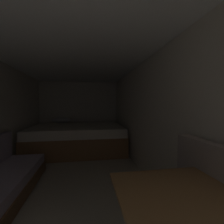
% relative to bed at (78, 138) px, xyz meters
% --- Properties ---
extents(ground_plane, '(7.48, 7.48, 0.00)m').
position_rel_bed_xyz_m(ground_plane, '(0.01, -1.79, -0.35)').
color(ground_plane, '#B2A893').
extents(wall_back, '(2.64, 0.05, 2.04)m').
position_rel_bed_xyz_m(wall_back, '(0.01, 0.98, 0.67)').
color(wall_back, beige).
rests_on(wall_back, ground).
extents(wall_right, '(0.05, 5.48, 2.04)m').
position_rel_bed_xyz_m(wall_right, '(1.30, -1.79, 0.67)').
color(wall_right, beige).
rests_on(wall_right, ground).
extents(ceiling_slab, '(2.64, 5.48, 0.05)m').
position_rel_bed_xyz_m(ceiling_slab, '(0.01, -1.79, 1.72)').
color(ceiling_slab, white).
rests_on(ceiling_slab, wall_left).
extents(bed, '(2.42, 1.82, 0.86)m').
position_rel_bed_xyz_m(bed, '(0.00, 0.00, 0.00)').
color(bed, olive).
rests_on(bed, ground).
extents(dinette_table, '(0.73, 0.64, 0.72)m').
position_rel_bed_xyz_m(dinette_table, '(0.79, -3.51, 0.28)').
color(dinette_table, olive).
rests_on(dinette_table, ground).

